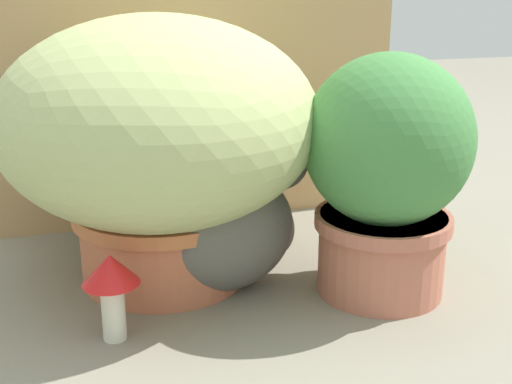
{
  "coord_description": "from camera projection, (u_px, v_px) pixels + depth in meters",
  "views": [
    {
      "loc": [
        -0.29,
        -0.99,
        0.55
      ],
      "look_at": [
        0.03,
        0.1,
        0.18
      ],
      "focal_mm": 47.35,
      "sensor_mm": 36.0,
      "label": 1
    }
  ],
  "objects": [
    {
      "name": "ground_plane",
      "position": [
        254.0,
        310.0,
        1.15
      ],
      "size": [
        6.0,
        6.0,
        0.0
      ],
      "primitive_type": "plane",
      "color": "gray"
    },
    {
      "name": "leafy_planter",
      "position": [
        386.0,
        169.0,
        1.16
      ],
      "size": [
        0.29,
        0.29,
        0.43
      ],
      "color": "#B86950",
      "rests_on": "ground"
    },
    {
      "name": "mushroom_ornament_pink",
      "position": [
        164.0,
        251.0,
        1.19
      ],
      "size": [
        0.09,
        0.09,
        0.12
      ],
      "color": "silver",
      "rests_on": "ground"
    },
    {
      "name": "cat",
      "position": [
        235.0,
        223.0,
        1.21
      ],
      "size": [
        0.39,
        0.24,
        0.32
      ],
      "color": "#5D5B53",
      "rests_on": "ground"
    },
    {
      "name": "mushroom_ornament_red",
      "position": [
        111.0,
        280.0,
        1.03
      ],
      "size": [
        0.09,
        0.09,
        0.14
      ],
      "color": "silver",
      "rests_on": "ground"
    },
    {
      "name": "grass_planter",
      "position": [
        159.0,
        135.0,
        1.2
      ],
      "size": [
        0.57,
        0.57,
        0.49
      ],
      "color": "#C26946",
      "rests_on": "ground"
    },
    {
      "name": "cardboard_backdrop",
      "position": [
        195.0,
        13.0,
        1.45
      ],
      "size": [
        0.92,
        0.03,
        0.94
      ],
      "primitive_type": "cube",
      "color": "tan",
      "rests_on": "ground"
    }
  ]
}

